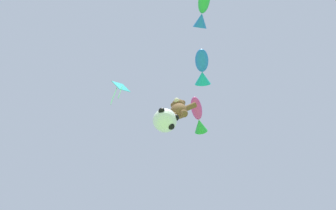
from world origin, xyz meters
TOP-DOWN VIEW (x-y plane):
  - teddy_bear_kite at (1.17, 7.61)m, footprint 1.81×0.80m
  - soccer_ball_kite at (0.57, 7.38)m, footprint 1.16×1.15m
  - fish_kite_magenta at (2.02, 8.89)m, footprint 0.76×2.13m
  - fish_kite_cobalt at (2.85, 6.41)m, footprint 1.11×1.99m
  - fish_kite_emerald at (3.55, 3.55)m, footprint 1.36×2.06m
  - diamond_kite at (-1.65, 6.20)m, footprint 0.82×0.88m

SIDE VIEW (x-z plane):
  - soccer_ball_kite at x=0.57m, z-range 10.75..11.82m
  - teddy_bear_kite at x=1.17m, z-range 11.93..13.77m
  - fish_kite_magenta at x=2.02m, z-range 13.92..14.65m
  - diamond_kite at x=-1.65m, z-range 13.01..15.97m
  - fish_kite_cobalt at x=2.85m, z-range 14.18..15.05m
  - fish_kite_emerald at x=3.55m, z-range 14.52..15.24m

